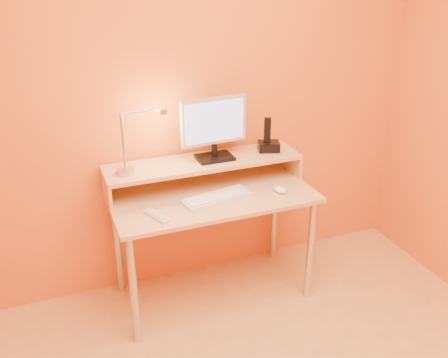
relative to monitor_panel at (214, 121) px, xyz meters
name	(u,v)px	position (x,y,z in m)	size (l,w,h in m)	color
wall_back	(193,94)	(-0.07, 0.16, 0.13)	(3.00, 0.04, 2.50)	#CF5E22
desk_leg_fl	(134,291)	(-0.62, -0.41, -0.77)	(0.04, 0.04, 0.69)	#B9B9BE
desk_leg_fr	(310,251)	(0.48, -0.41, -0.77)	(0.04, 0.04, 0.69)	#B9B9BE
desk_leg_bl	(117,245)	(-0.62, 0.09, -0.77)	(0.04, 0.04, 0.69)	#B9B9BE
desk_leg_br	(274,215)	(0.48, 0.09, -0.77)	(0.04, 0.04, 0.69)	#B9B9BE
desk_lower	(212,196)	(-0.07, -0.16, -0.41)	(1.20, 0.60, 0.03)	tan
shelf_riser_left	(106,189)	(-0.66, -0.01, -0.33)	(0.02, 0.30, 0.14)	tan
shelf_riser_right	(289,161)	(0.52, -0.01, -0.33)	(0.02, 0.30, 0.14)	tan
desk_shelf	(204,162)	(-0.07, -0.01, -0.25)	(1.20, 0.30, 0.03)	tan
monitor_foot	(215,157)	(0.00, -0.01, -0.23)	(0.22, 0.16, 0.02)	black
monitor_neck	(215,151)	(0.00, -0.01, -0.19)	(0.04, 0.04, 0.07)	black
monitor_panel	(214,121)	(0.00, 0.00, 0.00)	(0.41, 0.04, 0.28)	#B6B6B6
monitor_back	(212,120)	(0.00, 0.02, 0.00)	(0.37, 0.01, 0.24)	black
monitor_screen	(215,122)	(0.00, -0.02, 0.00)	(0.37, 0.00, 0.24)	#90A0DF
lamp_base	(126,172)	(-0.55, -0.04, -0.23)	(0.10, 0.10, 0.03)	#B9B9BE
lamp_post	(123,142)	(-0.55, -0.04, -0.05)	(0.01, 0.01, 0.33)	#B9B9BE
lamp_arm	(143,111)	(-0.43, -0.04, 0.12)	(0.01, 0.01, 0.24)	#B9B9BE
lamp_head	(164,111)	(-0.31, -0.04, 0.10)	(0.04, 0.04, 0.03)	#B9B9BE
lamp_bulb	(164,114)	(-0.31, -0.04, 0.09)	(0.03, 0.03, 0.00)	#FFEAC6
phone_dock	(269,146)	(0.37, -0.01, -0.21)	(0.13, 0.10, 0.06)	black
phone_handset	(267,130)	(0.35, -0.01, -0.10)	(0.04, 0.03, 0.16)	black
phone_led	(279,148)	(0.41, -0.06, -0.21)	(0.01, 0.00, 0.04)	#1A2FFF
keyboard	(217,198)	(-0.07, -0.24, -0.39)	(0.41, 0.13, 0.02)	silver
mouse	(280,189)	(0.32, -0.28, -0.38)	(0.06, 0.10, 0.03)	white
remote_control	(157,216)	(-0.45, -0.32, -0.39)	(0.05, 0.18, 0.02)	silver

